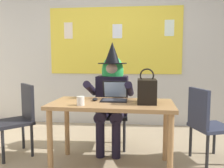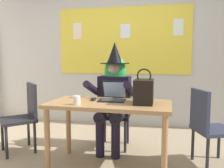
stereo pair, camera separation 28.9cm
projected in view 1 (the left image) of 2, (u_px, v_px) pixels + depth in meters
name	position (u px, v px, depth m)	size (l,w,h in m)	color
ground_plane	(101.00, 164.00, 2.74)	(24.00, 24.00, 0.00)	tan
wall_back_bulletin	(115.00, 52.00, 4.35)	(5.23, 2.00, 2.66)	beige
desk_main	(112.00, 111.00, 2.62)	(1.37, 0.71, 0.74)	#A37547
chair_at_desk	(113.00, 109.00, 3.32)	(0.44, 0.44, 0.92)	black
person_costumed	(112.00, 90.00, 3.17)	(0.61, 0.67, 1.45)	black
laptop	(115.00, 96.00, 2.74)	(0.30, 0.30, 0.22)	black
computer_mouse	(95.00, 99.00, 2.71)	(0.06, 0.10, 0.03)	black
handbag	(147.00, 91.00, 2.56)	(0.20, 0.30, 0.38)	black
coffee_mug	(81.00, 101.00, 2.44)	(0.08, 0.08, 0.10)	silver
chair_spare_by_window	(19.00, 116.00, 3.00)	(0.59, 0.59, 0.90)	black
chair_extra_corner	(206.00, 121.00, 2.79)	(0.53, 0.53, 0.88)	#2D3347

